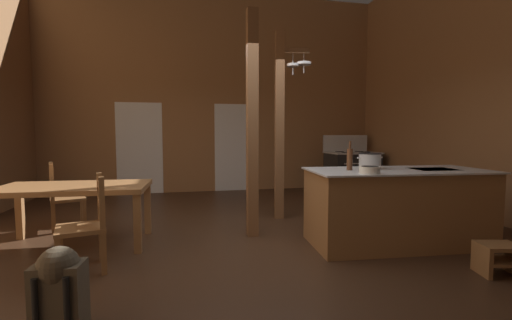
{
  "coord_description": "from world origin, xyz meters",
  "views": [
    {
      "loc": [
        -0.76,
        -3.94,
        1.36
      ],
      "look_at": [
        0.31,
        1.11,
        0.96
      ],
      "focal_mm": 24.08,
      "sensor_mm": 36.0,
      "label": 1
    }
  ],
  "objects_px": {
    "mixing_bowl_on_counter": "(370,170)",
    "bottle_tall_on_counter": "(350,159)",
    "stove_range": "(352,171)",
    "stockpot_on_counter": "(370,161)",
    "ladderback_chair_near_window": "(87,226)",
    "step_stool": "(499,257)",
    "dining_table": "(74,193)",
    "ladderback_chair_by_post": "(64,197)",
    "kitchen_island": "(397,207)",
    "backpack": "(59,287)"
  },
  "relations": [
    {
      "from": "kitchen_island",
      "to": "dining_table",
      "type": "bearing_deg",
      "value": 169.06
    },
    {
      "from": "backpack",
      "to": "stockpot_on_counter",
      "type": "distance_m",
      "value": 3.48
    },
    {
      "from": "step_stool",
      "to": "mixing_bowl_on_counter",
      "type": "height_order",
      "value": "mixing_bowl_on_counter"
    },
    {
      "from": "ladderback_chair_near_window",
      "to": "mixing_bowl_on_counter",
      "type": "distance_m",
      "value": 3.0
    },
    {
      "from": "ladderback_chair_near_window",
      "to": "stove_range",
      "type": "bearing_deg",
      "value": 37.64
    },
    {
      "from": "step_stool",
      "to": "ladderback_chair_near_window",
      "type": "bearing_deg",
      "value": 166.52
    },
    {
      "from": "kitchen_island",
      "to": "step_stool",
      "type": "xyz_separation_m",
      "value": [
        0.4,
        -1.03,
        -0.28
      ]
    },
    {
      "from": "kitchen_island",
      "to": "bottle_tall_on_counter",
      "type": "height_order",
      "value": "bottle_tall_on_counter"
    },
    {
      "from": "step_stool",
      "to": "stockpot_on_counter",
      "type": "bearing_deg",
      "value": 119.6
    },
    {
      "from": "kitchen_island",
      "to": "stove_range",
      "type": "relative_size",
      "value": 1.68
    },
    {
      "from": "kitchen_island",
      "to": "mixing_bowl_on_counter",
      "type": "bearing_deg",
      "value": -151.83
    },
    {
      "from": "kitchen_island",
      "to": "ladderback_chair_near_window",
      "type": "relative_size",
      "value": 2.33
    },
    {
      "from": "kitchen_island",
      "to": "step_stool",
      "type": "distance_m",
      "value": 1.14
    },
    {
      "from": "backpack",
      "to": "bottle_tall_on_counter",
      "type": "distance_m",
      "value": 3.15
    },
    {
      "from": "stove_range",
      "to": "ladderback_chair_by_post",
      "type": "xyz_separation_m",
      "value": [
        -5.5,
        -1.99,
        -0.03
      ]
    },
    {
      "from": "stove_range",
      "to": "bottle_tall_on_counter",
      "type": "distance_m",
      "value": 4.03
    },
    {
      "from": "dining_table",
      "to": "ladderback_chair_by_post",
      "type": "relative_size",
      "value": 1.83
    },
    {
      "from": "kitchen_island",
      "to": "ladderback_chair_near_window",
      "type": "distance_m",
      "value": 3.5
    },
    {
      "from": "dining_table",
      "to": "backpack",
      "type": "height_order",
      "value": "dining_table"
    },
    {
      "from": "stove_range",
      "to": "dining_table",
      "type": "distance_m",
      "value": 5.85
    },
    {
      "from": "step_stool",
      "to": "ladderback_chair_by_post",
      "type": "height_order",
      "value": "ladderback_chair_by_post"
    },
    {
      "from": "step_stool",
      "to": "dining_table",
      "type": "bearing_deg",
      "value": 157.3
    },
    {
      "from": "stove_range",
      "to": "bottle_tall_on_counter",
      "type": "xyz_separation_m",
      "value": [
        -1.88,
        -3.52,
        0.58
      ]
    },
    {
      "from": "step_stool",
      "to": "dining_table",
      "type": "xyz_separation_m",
      "value": [
        -4.25,
        1.78,
        0.47
      ]
    },
    {
      "from": "kitchen_island",
      "to": "stockpot_on_counter",
      "type": "bearing_deg",
      "value": 148.86
    },
    {
      "from": "step_stool",
      "to": "stockpot_on_counter",
      "type": "height_order",
      "value": "stockpot_on_counter"
    },
    {
      "from": "stove_range",
      "to": "step_stool",
      "type": "relative_size",
      "value": 3.2
    },
    {
      "from": "stove_range",
      "to": "stockpot_on_counter",
      "type": "xyz_separation_m",
      "value": [
        -1.55,
        -3.41,
        0.54
      ]
    },
    {
      "from": "dining_table",
      "to": "bottle_tall_on_counter",
      "type": "xyz_separation_m",
      "value": [
        3.24,
        -0.68,
        0.41
      ]
    },
    {
      "from": "mixing_bowl_on_counter",
      "to": "dining_table",
      "type": "bearing_deg",
      "value": 162.44
    },
    {
      "from": "ladderback_chair_near_window",
      "to": "stockpot_on_counter",
      "type": "distance_m",
      "value": 3.28
    },
    {
      "from": "stockpot_on_counter",
      "to": "bottle_tall_on_counter",
      "type": "height_order",
      "value": "bottle_tall_on_counter"
    },
    {
      "from": "step_stool",
      "to": "dining_table",
      "type": "relative_size",
      "value": 0.24
    },
    {
      "from": "dining_table",
      "to": "stove_range",
      "type": "bearing_deg",
      "value": 29.01
    },
    {
      "from": "stove_range",
      "to": "ladderback_chair_by_post",
      "type": "bearing_deg",
      "value": -160.11
    },
    {
      "from": "stockpot_on_counter",
      "to": "mixing_bowl_on_counter",
      "type": "distance_m",
      "value": 0.55
    },
    {
      "from": "stove_range",
      "to": "stockpot_on_counter",
      "type": "distance_m",
      "value": 3.79
    },
    {
      "from": "step_stool",
      "to": "mixing_bowl_on_counter",
      "type": "distance_m",
      "value": 1.44
    },
    {
      "from": "step_stool",
      "to": "ladderback_chair_near_window",
      "type": "distance_m",
      "value": 4.02
    },
    {
      "from": "stove_range",
      "to": "bottle_tall_on_counter",
      "type": "relative_size",
      "value": 3.8
    },
    {
      "from": "mixing_bowl_on_counter",
      "to": "bottle_tall_on_counter",
      "type": "height_order",
      "value": "bottle_tall_on_counter"
    },
    {
      "from": "step_stool",
      "to": "ladderback_chair_near_window",
      "type": "xyz_separation_m",
      "value": [
        -3.9,
        0.94,
        0.27
      ]
    },
    {
      "from": "bottle_tall_on_counter",
      "to": "stove_range",
      "type": "bearing_deg",
      "value": 61.86
    },
    {
      "from": "ladderback_chair_by_post",
      "to": "bottle_tall_on_counter",
      "type": "relative_size",
      "value": 2.74
    },
    {
      "from": "stove_range",
      "to": "ladderback_chair_by_post",
      "type": "relative_size",
      "value": 1.39
    },
    {
      "from": "dining_table",
      "to": "mixing_bowl_on_counter",
      "type": "relative_size",
      "value": 7.79
    },
    {
      "from": "step_stool",
      "to": "ladderback_chair_by_post",
      "type": "bearing_deg",
      "value": 150.49
    },
    {
      "from": "ladderback_chair_near_window",
      "to": "bottle_tall_on_counter",
      "type": "distance_m",
      "value": 2.96
    },
    {
      "from": "kitchen_island",
      "to": "stockpot_on_counter",
      "type": "distance_m",
      "value": 0.65
    },
    {
      "from": "stove_range",
      "to": "dining_table",
      "type": "bearing_deg",
      "value": -150.99
    }
  ]
}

